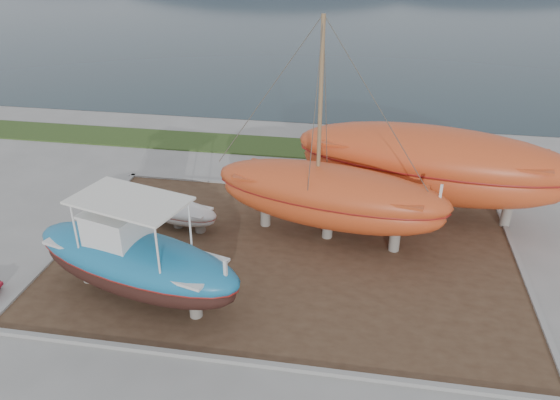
% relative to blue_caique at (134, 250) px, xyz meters
% --- Properties ---
extents(ground, '(140.00, 140.00, 0.00)m').
position_rel_blue_caique_xyz_m(ground, '(4.69, -0.43, -2.03)').
color(ground, gray).
rests_on(ground, ground).
extents(dirt_patch, '(18.00, 12.00, 0.06)m').
position_rel_blue_caique_xyz_m(dirt_patch, '(4.69, 3.57, -2.00)').
color(dirt_patch, '#422D1E').
rests_on(dirt_patch, ground).
extents(curb_frame, '(18.60, 12.60, 0.15)m').
position_rel_blue_caique_xyz_m(curb_frame, '(4.69, 3.57, -1.96)').
color(curb_frame, gray).
rests_on(curb_frame, ground).
extents(grass_strip, '(44.00, 3.00, 0.08)m').
position_rel_blue_caique_xyz_m(grass_strip, '(4.69, 15.07, -1.99)').
color(grass_strip, '#284219').
rests_on(grass_strip, ground).
extents(sea, '(260.00, 100.00, 0.04)m').
position_rel_blue_caique_xyz_m(sea, '(4.69, 69.57, -2.03)').
color(sea, '#182930').
rests_on(sea, ground).
extents(blue_caique, '(8.58, 4.69, 3.95)m').
position_rel_blue_caique_xyz_m(blue_caique, '(0.00, 0.00, 0.00)').
color(blue_caique, '#196D9D').
rests_on(blue_caique, dirt_patch).
extents(white_dinghy, '(4.03, 2.28, 1.14)m').
position_rel_blue_caique_xyz_m(white_dinghy, '(-0.31, 5.05, -1.40)').
color(white_dinghy, silver).
rests_on(white_dinghy, dirt_patch).
extents(orange_sailboat, '(10.18, 4.79, 9.04)m').
position_rel_blue_caique_xyz_m(orange_sailboat, '(6.18, 5.26, 2.55)').
color(orange_sailboat, '#BC431C').
rests_on(orange_sailboat, dirt_patch).
extents(orange_bare_hull, '(12.53, 5.77, 3.96)m').
position_rel_blue_caique_xyz_m(orange_bare_hull, '(10.36, 8.18, 0.01)').
color(orange_bare_hull, '#BC431C').
rests_on(orange_bare_hull, dirt_patch).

